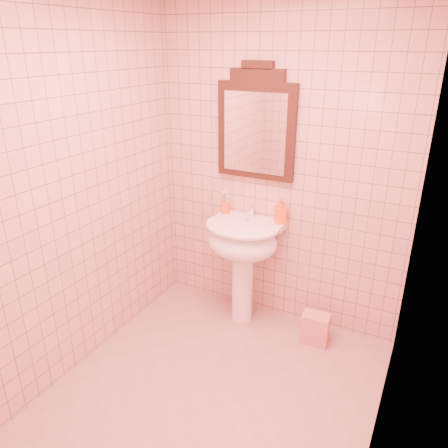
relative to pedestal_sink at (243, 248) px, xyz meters
The scene contains 8 objects.
floor 1.11m from the pedestal_sink, 77.44° to the right, with size 2.20×2.20×0.00m, color tan.
back_wall 0.66m from the pedestal_sink, 49.69° to the left, with size 2.00×0.02×2.50m, color tan.
pedestal_sink is the anchor object (origin of this frame).
faucet 0.29m from the pedestal_sink, 90.00° to the left, with size 0.04×0.16×0.11m.
mirror 0.94m from the pedestal_sink, 90.00° to the left, with size 0.61×0.06×0.86m.
toothbrush_cup 0.38m from the pedestal_sink, 146.22° to the left, with size 0.07×0.07×0.17m.
soap_dispenser 0.42m from the pedestal_sink, 34.54° to the left, with size 0.09×0.09×0.20m, color #F55614.
towel 0.83m from the pedestal_sink, ahead, with size 0.20×0.14×0.25m, color #D9887F.
Camera 1 is at (1.09, -1.95, 2.16)m, focal length 35.00 mm.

